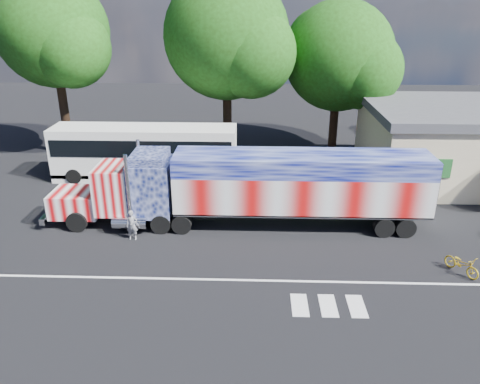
{
  "coord_description": "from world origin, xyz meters",
  "views": [
    {
      "loc": [
        0.84,
        -21.29,
        12.03
      ],
      "look_at": [
        0.0,
        3.0,
        1.9
      ],
      "focal_mm": 35.0,
      "sensor_mm": 36.0,
      "label": 1
    }
  ],
  "objects_px": {
    "bicycle": "(462,264)",
    "tree_n_mid": "(229,37)",
    "tree_nw_a": "(54,32)",
    "coach_bus": "(145,152)",
    "woman": "(132,225)",
    "tree_ne_a": "(341,57)",
    "semi_truck": "(253,187)"
  },
  "relations": [
    {
      "from": "semi_truck",
      "to": "tree_n_mid",
      "type": "relative_size",
      "value": 1.52
    },
    {
      "from": "bicycle",
      "to": "tree_n_mid",
      "type": "relative_size",
      "value": 0.13
    },
    {
      "from": "coach_bus",
      "to": "bicycle",
      "type": "relative_size",
      "value": 7.05
    },
    {
      "from": "tree_nw_a",
      "to": "tree_ne_a",
      "type": "bearing_deg",
      "value": 4.91
    },
    {
      "from": "bicycle",
      "to": "semi_truck",
      "type": "bearing_deg",
      "value": 122.49
    },
    {
      "from": "tree_n_mid",
      "to": "tree_ne_a",
      "type": "xyz_separation_m",
      "value": [
        8.85,
        1.6,
        -1.59
      ]
    },
    {
      "from": "tree_nw_a",
      "to": "woman",
      "type": "bearing_deg",
      "value": -59.1
    },
    {
      "from": "bicycle",
      "to": "tree_n_mid",
      "type": "bearing_deg",
      "value": 91.89
    },
    {
      "from": "woman",
      "to": "tree_nw_a",
      "type": "distance_m",
      "value": 19.33
    },
    {
      "from": "woman",
      "to": "tree_ne_a",
      "type": "relative_size",
      "value": 0.14
    },
    {
      "from": "tree_n_mid",
      "to": "tree_nw_a",
      "type": "xyz_separation_m",
      "value": [
        -13.22,
        -0.3,
        0.36
      ]
    },
    {
      "from": "bicycle",
      "to": "tree_nw_a",
      "type": "height_order",
      "value": "tree_nw_a"
    },
    {
      "from": "tree_ne_a",
      "to": "tree_n_mid",
      "type": "bearing_deg",
      "value": -169.74
    },
    {
      "from": "woman",
      "to": "tree_nw_a",
      "type": "bearing_deg",
      "value": 120.92
    },
    {
      "from": "coach_bus",
      "to": "bicycle",
      "type": "distance_m",
      "value": 21.34
    },
    {
      "from": "bicycle",
      "to": "tree_nw_a",
      "type": "bearing_deg",
      "value": 113.24
    },
    {
      "from": "tree_ne_a",
      "to": "woman",
      "type": "bearing_deg",
      "value": -128.41
    },
    {
      "from": "woman",
      "to": "bicycle",
      "type": "xyz_separation_m",
      "value": [
        16.28,
        -2.79,
        -0.35
      ]
    },
    {
      "from": "semi_truck",
      "to": "coach_bus",
      "type": "relative_size",
      "value": 1.67
    },
    {
      "from": "coach_bus",
      "to": "tree_n_mid",
      "type": "distance_m",
      "value": 10.91
    },
    {
      "from": "bicycle",
      "to": "tree_ne_a",
      "type": "height_order",
      "value": "tree_ne_a"
    },
    {
      "from": "woman",
      "to": "tree_ne_a",
      "type": "height_order",
      "value": "tree_ne_a"
    },
    {
      "from": "bicycle",
      "to": "coach_bus",
      "type": "bearing_deg",
      "value": 113.72
    },
    {
      "from": "semi_truck",
      "to": "woman",
      "type": "distance_m",
      "value": 6.88
    },
    {
      "from": "semi_truck",
      "to": "woman",
      "type": "xyz_separation_m",
      "value": [
        -6.42,
        -1.96,
        -1.53
      ]
    },
    {
      "from": "tree_ne_a",
      "to": "tree_nw_a",
      "type": "bearing_deg",
      "value": -175.09
    },
    {
      "from": "woman",
      "to": "tree_n_mid",
      "type": "height_order",
      "value": "tree_n_mid"
    },
    {
      "from": "tree_nw_a",
      "to": "bicycle",
      "type": "bearing_deg",
      "value": -34.97
    },
    {
      "from": "semi_truck",
      "to": "bicycle",
      "type": "xyz_separation_m",
      "value": [
        9.86,
        -4.75,
        -1.87
      ]
    },
    {
      "from": "semi_truck",
      "to": "tree_nw_a",
      "type": "height_order",
      "value": "tree_nw_a"
    },
    {
      "from": "coach_bus",
      "to": "woman",
      "type": "height_order",
      "value": "coach_bus"
    },
    {
      "from": "semi_truck",
      "to": "bicycle",
      "type": "bearing_deg",
      "value": -25.72
    }
  ]
}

